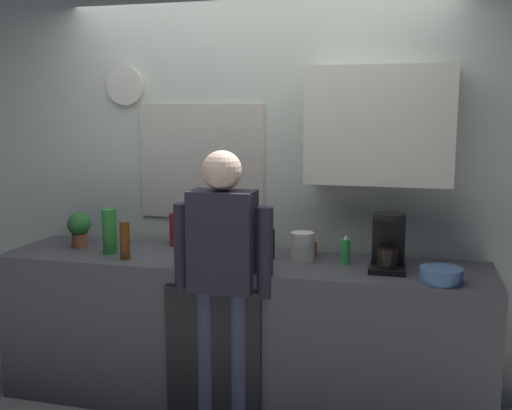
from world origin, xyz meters
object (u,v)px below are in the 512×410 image
Objects in this scene: mixing_bowl at (441,275)px; potted_plant at (79,227)px; cup_blue_mug at (81,235)px; cup_terracotta_mug at (311,248)px; bottle_olive_oil at (187,244)px; storage_canister at (303,246)px; dish_soap at (345,251)px; person_at_sink at (223,268)px; bottle_red_vinegar at (174,229)px; bottle_clear_soda at (110,231)px; bottle_amber_beer at (125,240)px; coffee_maker at (388,245)px; bottle_dark_sauce at (270,244)px; bottle_green_wine at (237,231)px.

potted_plant reaches higher than mixing_bowl.
cup_terracotta_mug is (1.57, 0.05, -0.00)m from cup_blue_mug.
bottle_olive_oil is at bearing -22.71° from cup_blue_mug.
cup_terracotta_mug is 0.14m from storage_canister.
cup_terracotta_mug is 0.86m from mixing_bowl.
dish_soap is at bearing 16.64° from bottle_olive_oil.
potted_plant is 1.47m from storage_canister.
bottle_red_vinegar is at bearing 119.68° from person_at_sink.
bottle_red_vinegar reaches higher than dish_soap.
potted_plant is (-0.27, 0.10, -0.01)m from bottle_clear_soda.
bottle_amber_beer is 0.20m from bottle_clear_soda.
storage_canister is at bearing 168.56° from coffee_maker.
bottle_dark_sauce is 0.20m from storage_canister.
bottle_dark_sauce is at bearing 7.68° from bottle_clear_soda.
bottle_amber_beer is at bearing -110.11° from bottle_red_vinegar.
cup_terracotta_mug is 0.65m from person_at_sink.
bottle_dark_sauce is 0.11× the size of person_at_sink.
cup_terracotta_mug is 1.51m from potted_plant.
bottle_red_vinegar is at bearing 6.45° from cup_blue_mug.
cup_terracotta_mug is at bearing -1.74° from bottle_red_vinegar.
mixing_bowl is (0.28, -0.17, -0.11)m from coffee_maker.
bottle_red_vinegar is (-1.39, 0.27, -0.04)m from coffee_maker.
bottle_amber_beer is 0.14× the size of person_at_sink.
coffee_maker is at bearing -16.22° from dish_soap.
bottle_red_vinegar is at bearing 19.05° from potted_plant.
person_at_sink reaches higher than bottle_dark_sauce.
dish_soap is at bearing -3.88° from cup_blue_mug.
person_at_sink is at bearing -11.23° from bottle_amber_beer.
cup_blue_mug is 1.80m from dish_soap.
bottle_red_vinegar is at bearing 163.90° from bottle_green_wine.
person_at_sink is (0.66, -0.13, -0.09)m from bottle_amber_beer.
cup_terracotta_mug is at bearing 153.42° from coffee_maker.
bottle_green_wine is at bearing -166.19° from cup_terracotta_mug.
bottle_amber_beer is at bearing -174.74° from coffee_maker.
bottle_red_vinegar is 0.91m from storage_canister.
bottle_clear_soda is at bearing -33.56° from cup_blue_mug.
bottle_clear_soda reaches higher than cup_blue_mug.
coffee_maker is 3.59× the size of cup_terracotta_mug.
cup_terracotta_mug is at bearing 151.36° from mixing_bowl.
bottle_red_vinegar is 1.29× the size of storage_canister.
bottle_clear_soda is 1.99m from mixing_bowl.
bottle_dark_sauce is at bearing 34.90° from bottle_olive_oil.
bottle_red_vinegar is (-0.69, 0.16, 0.02)m from bottle_dark_sauce.
bottle_red_vinegar reaches higher than storage_canister.
cup_blue_mug is at bearing 146.18° from bottle_amber_beer.
bottle_clear_soda reaches higher than storage_canister.
person_at_sink is (-0.88, -0.27, -0.12)m from coffee_maker.
bottle_amber_beer is at bearing 154.99° from person_at_sink.
storage_canister is (1.04, 0.24, -0.03)m from bottle_amber_beer.
bottle_dark_sauce is 0.71m from bottle_red_vinegar.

